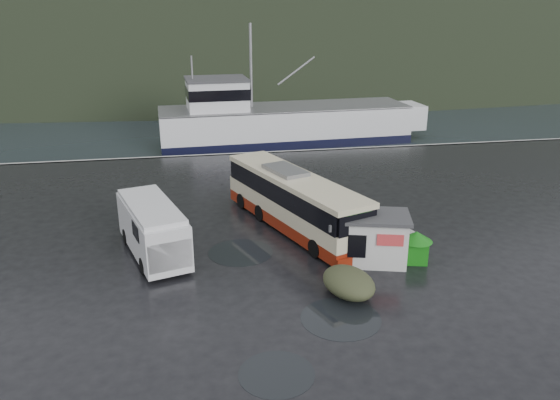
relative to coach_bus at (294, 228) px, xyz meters
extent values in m
plane|color=black|center=(-2.50, -3.55, 0.00)|extent=(160.00, 160.00, 0.00)
cube|color=black|center=(-2.50, 106.45, 0.00)|extent=(300.00, 180.00, 0.02)
cube|color=#999993|center=(-2.50, 16.45, 0.00)|extent=(160.00, 0.60, 1.50)
ellipsoid|color=black|center=(7.50, 246.45, 0.00)|extent=(780.00, 540.00, 570.00)
cylinder|color=black|center=(-0.04, -9.44, 0.01)|extent=(3.19, 3.19, 0.01)
cylinder|color=black|center=(-3.11, -12.36, 0.01)|extent=(2.58, 2.58, 0.01)
cylinder|color=black|center=(4.52, 1.95, 0.01)|extent=(2.99, 2.99, 0.01)
cylinder|color=black|center=(-3.26, -2.69, 0.01)|extent=(3.23, 3.23, 0.01)
camera|label=1|loc=(-5.67, -27.30, 11.60)|focal=35.00mm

